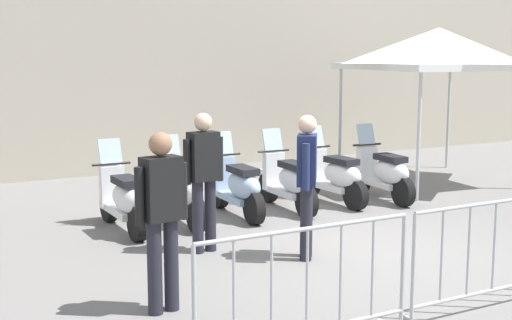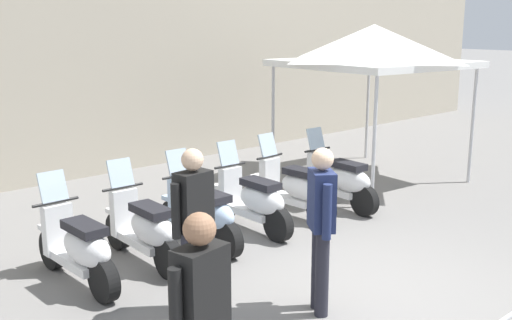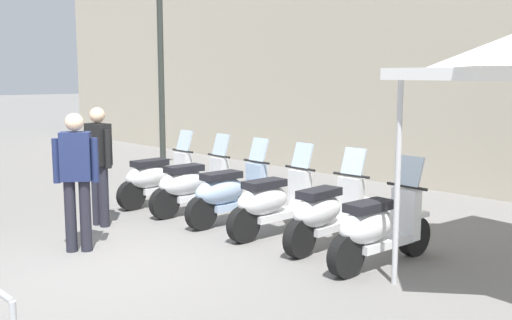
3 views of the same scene
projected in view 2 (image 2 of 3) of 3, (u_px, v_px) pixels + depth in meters
ground_plane at (366, 294)px, 6.62m from camera, size 120.00×120.00×0.00m
motorcycle_0 at (79, 248)px, 6.72m from camera, size 0.59×1.72×1.24m
motorcycle_1 at (145, 229)px, 7.34m from camera, size 0.56×1.73×1.24m
motorcycle_2 at (203, 214)px, 7.93m from camera, size 0.56×1.73×1.24m
motorcycle_3 at (253, 201)px, 8.52m from camera, size 0.56×1.73×1.24m
motorcycle_4 at (294, 189)px, 9.15m from camera, size 0.63×1.72×1.24m
motorcycle_5 at (339, 181)px, 9.62m from camera, size 0.56×1.72×1.24m
officer_near_row_end at (201, 320)px, 3.99m from camera, size 0.53×0.31×1.73m
officer_mid_plaza at (194, 222)px, 5.97m from camera, size 0.54×0.29×1.73m
officer_by_barriers at (321, 221)px, 6.00m from camera, size 0.37×0.49×1.73m
canopy_tent at (374, 46)px, 11.02m from camera, size 2.92×2.92×2.91m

